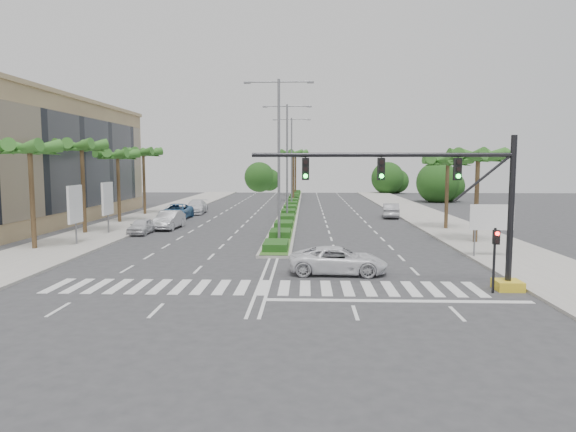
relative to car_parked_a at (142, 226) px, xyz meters
name	(u,v)px	position (x,y,z in m)	size (l,w,h in m)	color
ground	(263,288)	(11.80, -18.31, -0.66)	(160.00, 160.00, 0.00)	#333335
footpath_right	(460,232)	(27.00, 1.69, -0.59)	(6.00, 120.00, 0.15)	gray
footpath_left	(110,230)	(-3.40, 1.69, -0.59)	(6.00, 120.00, 0.15)	gray
median	(291,207)	(11.80, 26.69, -0.56)	(2.20, 75.00, 0.20)	gray
median_grass	(291,206)	(11.80, 26.69, -0.44)	(1.80, 75.00, 0.04)	#28511B
building	(23,162)	(-14.20, 7.69, 5.34)	(12.00, 36.00, 12.00)	tan
signal_gantry	(462,216)	(21.07, -18.31, 2.80)	(12.60, 1.20, 7.20)	gold
pedestrian_signal	(495,249)	(22.40, -18.98, 1.38)	(0.28, 0.36, 3.00)	black
direction_sign	(492,220)	(25.30, -10.31, 1.79)	(2.70, 0.11, 3.40)	slate
billboard_near	(75,205)	(-2.70, -6.31, 2.30)	(0.18, 2.10, 4.35)	slate
billboard_far	(107,199)	(-2.70, -0.31, 2.30)	(0.18, 2.10, 4.35)	slate
palm_left_near	(30,152)	(-4.70, -8.31, 6.03)	(4.57, 4.68, 7.55)	brown
palm_left_mid	(82,149)	(-4.70, -0.31, 6.41)	(4.57, 4.68, 7.95)	brown
palm_left_far	(118,157)	(-4.70, 7.69, 5.83)	(4.57, 4.68, 7.35)	brown
palm_left_end	(143,155)	(-4.70, 15.69, 6.22)	(4.57, 4.68, 7.75)	brown
palm_right_near	(478,159)	(26.30, -4.31, 5.54)	(4.57, 4.68, 7.05)	brown
palm_right_far	(448,163)	(26.30, 3.69, 5.25)	(4.57, 4.68, 6.75)	brown
palm_median_a	(293,155)	(11.80, 36.69, 6.51)	(4.57, 4.68, 8.05)	brown
palm_median_b	(295,156)	(11.80, 51.69, 6.51)	(4.57, 4.68, 8.05)	brown
streetlight_near	(279,151)	(11.80, -4.31, 6.14)	(5.10, 0.25, 12.00)	slate
streetlight_mid	(287,155)	(11.80, 11.69, 6.14)	(5.10, 0.25, 12.00)	slate
streetlight_far	(292,157)	(11.80, 27.69, 6.14)	(5.10, 0.25, 12.00)	slate
car_parked_a	(142,226)	(0.00, 0.00, 0.00)	(1.57, 3.89, 1.33)	silver
car_parked_b	(169,220)	(1.39, 3.46, 0.15)	(1.71, 4.92, 1.62)	silver
car_parked_c	(176,212)	(0.00, 11.50, 0.15)	(2.69, 5.84, 1.62)	#32659A
car_parked_d	(196,207)	(0.80, 17.61, 0.12)	(2.21, 5.43, 1.58)	silver
car_crossing	(338,260)	(15.57, -15.02, 0.06)	(2.42, 5.24, 1.46)	white
car_right	(391,210)	(23.08, 13.96, 0.13)	(1.68, 4.80, 1.58)	#ACABB0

